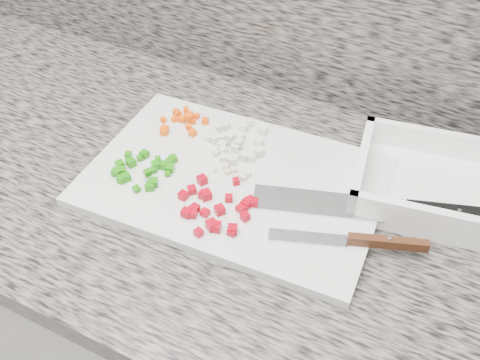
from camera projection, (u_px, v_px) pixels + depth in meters
name	position (u px, v px, depth m)	size (l,w,h in m)	color
cabinet	(190.00, 318.00, 1.23)	(3.92, 0.62, 0.86)	beige
countertop	(173.00, 176.00, 0.92)	(3.96, 0.64, 0.04)	slate
cutting_board	(234.00, 181.00, 0.87)	(0.47, 0.31, 0.02)	silver
carrot_pile	(182.00, 120.00, 0.97)	(0.08, 0.09, 0.02)	#FF5005
onion_pile	(233.00, 140.00, 0.92)	(0.11, 0.12, 0.02)	silver
green_pepper_pile	(145.00, 170.00, 0.87)	(0.10, 0.10, 0.02)	#1F7F0B
red_pepper_pile	(215.00, 207.00, 0.81)	(0.12, 0.13, 0.01)	#AF0213
garlic_pile	(234.00, 172.00, 0.87)	(0.06, 0.03, 0.01)	beige
chef_knife	(412.00, 211.00, 0.80)	(0.38, 0.16, 0.02)	#B8BBBF
paring_knife	(367.00, 241.00, 0.76)	(0.22, 0.09, 0.02)	#B8BBBF
tray	(444.00, 188.00, 0.84)	(0.31, 0.24, 0.06)	white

